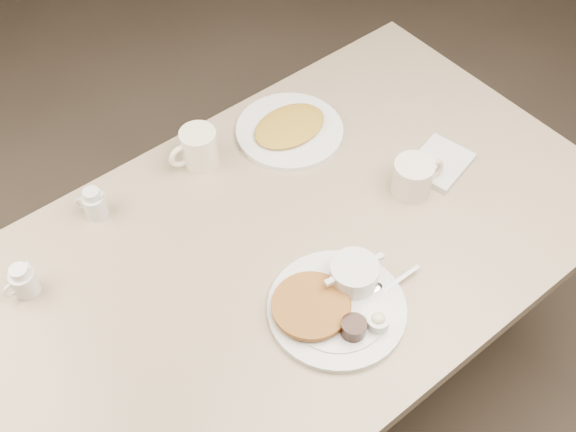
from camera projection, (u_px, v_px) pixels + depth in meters
diner_table at (293, 282)px, 1.77m from camera, size 1.50×0.90×0.75m
main_plate at (337, 301)px, 1.51m from camera, size 0.38×0.34×0.07m
coffee_mug_near at (414, 177)px, 1.70m from camera, size 0.14×0.11×0.09m
napkin at (440, 163)px, 1.78m from camera, size 0.18×0.15×0.02m
coffee_mug_far at (198, 148)px, 1.75m from camera, size 0.13×0.10×0.10m
creamer_left at (23, 281)px, 1.52m from camera, size 0.08×0.07×0.08m
creamer_right at (94, 204)px, 1.66m from camera, size 0.07×0.07×0.08m
hash_plate at (289, 129)px, 1.85m from camera, size 0.28×0.28×0.04m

